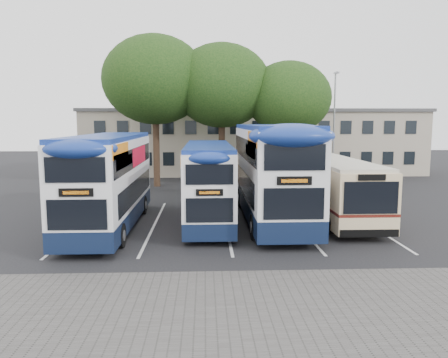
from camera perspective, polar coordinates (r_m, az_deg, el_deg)
ground at (r=17.55m, az=13.53°, el=-9.30°), size 120.00×120.00×0.00m
paving_strip at (r=12.52m, az=10.91°, el=-16.22°), size 40.00×6.00×0.01m
bay_lines at (r=21.74m, az=0.22°, el=-5.81°), size 14.12×11.00×0.01m
depot_building at (r=43.42m, az=3.79°, el=5.03°), size 32.40×8.40×6.20m
lamp_post at (r=37.68m, az=14.20°, el=7.39°), size 0.25×1.05×9.06m
tree_left at (r=34.29m, az=-9.00°, el=12.65°), size 7.94×7.94×11.53m
tree_mid at (r=34.06m, az=-0.30°, el=12.07°), size 7.53×7.53×10.94m
tree_right at (r=34.03m, az=8.42°, el=10.42°), size 6.46×6.46×9.56m
bus_dd_left at (r=21.26m, az=-14.78°, el=0.26°), size 2.56×10.55×4.40m
bus_dd_mid at (r=21.76m, az=-2.04°, el=-0.06°), size 2.27×9.37×3.90m
bus_dd_right at (r=22.33m, az=6.14°, el=1.44°), size 2.82×11.63×4.85m
bus_single at (r=23.62m, az=14.08°, el=-0.70°), size 2.62×10.28×3.07m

